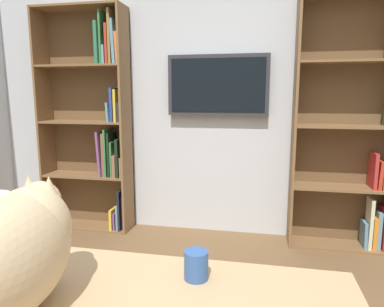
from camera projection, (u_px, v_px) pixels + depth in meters
name	position (u px, v px, depth m)	size (l,w,h in m)	color
wall_back	(211.00, 94.00, 3.31)	(4.52, 0.06, 2.70)	silver
bookshelf_left	(363.00, 137.00, 2.95)	(0.95, 0.28, 2.16)	brown
bookshelf_right	(95.00, 123.00, 3.41)	(0.88, 0.28, 2.16)	brown
wall_mounted_tv	(218.00, 85.00, 3.20)	(0.94, 0.07, 0.55)	#333338
cat	(15.00, 247.00, 0.96)	(0.27, 0.56, 0.36)	#D1B284
coffee_mug	(196.00, 265.00, 1.14)	(0.08, 0.08, 0.10)	#335999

